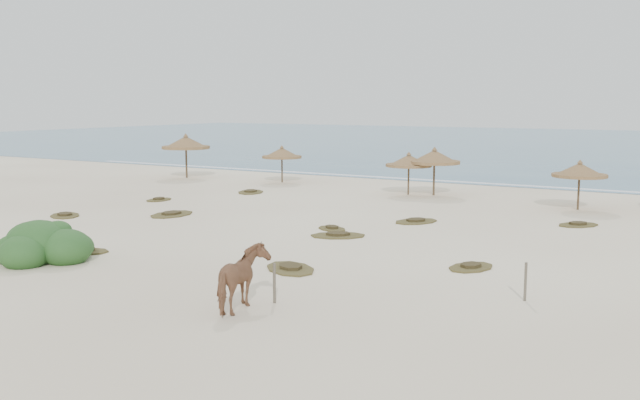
# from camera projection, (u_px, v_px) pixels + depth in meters

# --- Properties ---
(ground) EXTENTS (160.00, 160.00, 0.00)m
(ground) POSITION_uv_depth(u_px,v_px,m) (253.00, 257.00, 24.95)
(ground) COLOR #F9EECD
(ground) RESTS_ON ground
(ocean) EXTENTS (200.00, 100.00, 0.01)m
(ocean) POSITION_uv_depth(u_px,v_px,m) (605.00, 145.00, 88.99)
(ocean) COLOR #2C5F84
(ocean) RESTS_ON ground
(foam_line) EXTENTS (70.00, 0.60, 0.01)m
(foam_line) POSITION_uv_depth(u_px,v_px,m) (483.00, 184.00, 47.15)
(foam_line) COLOR silver
(foam_line) RESTS_ON ground
(palapa_0) EXTENTS (4.32, 4.32, 3.17)m
(palapa_0) POSITION_uv_depth(u_px,v_px,m) (186.00, 143.00, 50.43)
(palapa_0) COLOR #4F3C28
(palapa_0) RESTS_ON ground
(palapa_1) EXTENTS (2.72, 2.72, 2.50)m
(palapa_1) POSITION_uv_depth(u_px,v_px,m) (282.00, 154.00, 47.67)
(palapa_1) COLOR #4F3C28
(palapa_1) RESTS_ON ground
(palapa_2) EXTENTS (3.35, 3.35, 2.81)m
(palapa_2) POSITION_uv_depth(u_px,v_px,m) (434.00, 158.00, 41.04)
(palapa_2) COLOR #4F3C28
(palapa_2) RESTS_ON ground
(palapa_3) EXTENTS (3.23, 3.23, 2.51)m
(palapa_3) POSITION_uv_depth(u_px,v_px,m) (409.00, 161.00, 41.34)
(palapa_3) COLOR #4F3C28
(palapa_3) RESTS_ON ground
(palapa_4) EXTENTS (3.43, 3.43, 2.53)m
(palapa_4) POSITION_uv_depth(u_px,v_px,m) (580.00, 171.00, 35.53)
(palapa_4) COLOR #4F3C28
(palapa_4) RESTS_ON ground
(horse) EXTENTS (1.34, 2.14, 1.68)m
(horse) POSITION_uv_depth(u_px,v_px,m) (242.00, 279.00, 18.43)
(horse) COLOR #976444
(horse) RESTS_ON ground
(fence_post_near) EXTENTS (0.10, 0.10, 1.10)m
(fence_post_near) POSITION_uv_depth(u_px,v_px,m) (274.00, 283.00, 19.16)
(fence_post_near) COLOR brown
(fence_post_near) RESTS_ON ground
(fence_post_far) EXTENTS (0.10, 0.10, 1.07)m
(fence_post_far) POSITION_uv_depth(u_px,v_px,m) (525.00, 282.00, 19.37)
(fence_post_far) COLOR brown
(fence_post_far) RESTS_ON ground
(bush) EXTENTS (3.62, 3.18, 1.62)m
(bush) POSITION_uv_depth(u_px,v_px,m) (41.00, 245.00, 24.29)
(bush) COLOR #306029
(bush) RESTS_ON ground
(scrub_0) EXTENTS (2.43, 2.31, 0.16)m
(scrub_0) POSITION_uv_depth(u_px,v_px,m) (65.00, 215.00, 33.76)
(scrub_0) COLOR brown
(scrub_0) RESTS_ON ground
(scrub_1) EXTENTS (1.82, 2.63, 0.16)m
(scrub_1) POSITION_uv_depth(u_px,v_px,m) (172.00, 214.00, 34.10)
(scrub_1) COLOR brown
(scrub_1) RESTS_ON ground
(scrub_2) EXTENTS (1.80, 1.59, 0.16)m
(scrub_2) POSITION_uv_depth(u_px,v_px,m) (332.00, 228.00, 30.27)
(scrub_2) COLOR brown
(scrub_2) RESTS_ON ground
(scrub_3) EXTENTS (2.66, 2.43, 0.16)m
(scrub_3) POSITION_uv_depth(u_px,v_px,m) (338.00, 235.00, 28.72)
(scrub_3) COLOR brown
(scrub_3) RESTS_ON ground
(scrub_4) EXTENTS (1.65, 2.08, 0.16)m
(scrub_4) POSITION_uv_depth(u_px,v_px,m) (471.00, 267.00, 23.23)
(scrub_4) COLOR brown
(scrub_4) RESTS_ON ground
(scrub_6) EXTENTS (2.33, 2.69, 0.16)m
(scrub_6) POSITION_uv_depth(u_px,v_px,m) (251.00, 192.00, 42.48)
(scrub_6) COLOR brown
(scrub_6) RESTS_ON ground
(scrub_7) EXTENTS (2.24, 2.59, 0.16)m
(scrub_7) POSITION_uv_depth(u_px,v_px,m) (416.00, 221.00, 32.10)
(scrub_7) COLOR brown
(scrub_7) RESTS_ON ground
(scrub_8) EXTENTS (1.23, 1.77, 0.16)m
(scrub_8) POSITION_uv_depth(u_px,v_px,m) (159.00, 199.00, 39.15)
(scrub_8) COLOR brown
(scrub_8) RESTS_ON ground
(scrub_9) EXTENTS (2.62, 2.44, 0.16)m
(scrub_9) POSITION_uv_depth(u_px,v_px,m) (290.00, 268.00, 23.04)
(scrub_9) COLOR brown
(scrub_9) RESTS_ON ground
(scrub_10) EXTENTS (2.17, 2.29, 0.16)m
(scrub_10) POSITION_uv_depth(u_px,v_px,m) (578.00, 224.00, 31.20)
(scrub_10) COLOR brown
(scrub_10) RESTS_ON ground
(scrub_11) EXTENTS (2.12, 1.77, 0.16)m
(scrub_11) POSITION_uv_depth(u_px,v_px,m) (84.00, 251.00, 25.69)
(scrub_11) COLOR brown
(scrub_11) RESTS_ON ground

